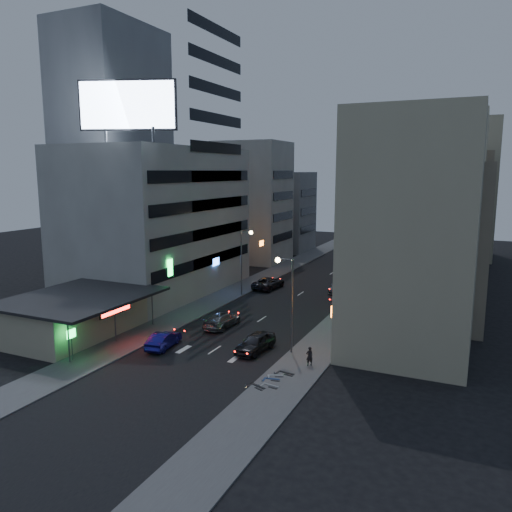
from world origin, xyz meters
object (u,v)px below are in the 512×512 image
Objects in this scene: parked_car_left at (269,283)px; scooter_black_a at (266,381)px; parked_car_right_mid at (340,297)px; scooter_silver_b at (283,368)px; scooter_silver_a at (280,379)px; parked_car_right_near at (255,343)px; road_car_blue at (164,340)px; road_car_silver at (222,320)px; person at (309,356)px; scooter_black_b at (295,367)px; scooter_blue at (281,372)px; parked_car_right_far at (339,286)px.

scooter_black_a is (11.97, -28.29, -0.06)m from parked_car_left.
parked_car_right_mid is 2.35× the size of scooter_silver_b.
parked_car_right_mid is 24.83m from scooter_silver_a.
parked_car_right_near is 2.42× the size of scooter_black_a.
parked_car_right_near reaches higher than road_car_blue.
person is at bearing 152.90° from road_car_silver.
scooter_black_b is (-0.41, -2.10, -0.16)m from person.
parked_car_right_mid reaches higher than scooter_silver_b.
road_car_blue is (-7.65, -2.46, -0.09)m from parked_car_right_near.
parked_car_left is at bearing -96.48° from road_car_blue.
parked_car_right_near is 18.90m from parked_car_right_mid.
road_car_silver reaches higher than scooter_silver_a.
parked_car_right_mid is at bearing 23.75° from scooter_black_a.
scooter_silver_b is at bearing -2.08° from scooter_blue.
road_car_blue is at bearing -110.71° from parked_car_right_far.
parked_car_right_mid is 2.09× the size of scooter_black_a.
scooter_black_b is (0.23, 2.54, 0.03)m from scooter_silver_a.
road_car_silver is (-5.83, 4.74, -0.07)m from parked_car_right_near.
scooter_black_a is 1.01× the size of scooter_silver_a.
scooter_black_b reaches higher than scooter_blue.
scooter_blue is at bearing 160.89° from scooter_black_b.
parked_car_left is 2.86× the size of scooter_black_a.
road_car_silver reaches higher than scooter_black_a.
parked_car_right_mid is 2.22× the size of scooter_blue.
parked_car_right_near is 2.33× the size of scooter_black_b.
scooter_silver_a reaches higher than scooter_blue.
parked_car_right_near is 0.93× the size of parked_car_right_far.
parked_car_right_far reaches higher than road_car_blue.
parked_car_right_mid is 16.18m from road_car_silver.
parked_car_right_far reaches higher than scooter_silver_b.
parked_car_right_near is 23.88m from parked_car_right_far.
road_car_silver is 2.50× the size of scooter_black_b.
parked_car_right_mid reaches higher than scooter_blue.
person is 2.85m from scooter_silver_b.
scooter_blue is at bearing 166.55° from scooter_silver_b.
road_car_silver reaches higher than scooter_black_b.
road_car_silver is at bearing 60.63° from scooter_black_a.
road_car_silver is 14.94m from scooter_black_a.
scooter_silver_a is at bearing -45.88° from parked_car_right_near.
road_car_silver is at bearing -111.72° from road_car_blue.
parked_car_left reaches higher than scooter_silver_a.
scooter_black_a is 1.00m from scooter_silver_a.
parked_car_left reaches higher than scooter_silver_b.
road_car_silver is (1.82, 7.20, 0.02)m from road_car_blue.
parked_car_right_near is at bearing 25.20° from scooter_silver_b.
parked_car_right_mid is 2.62× the size of person.
scooter_black_b is at bearing -37.73° from scooter_blue.
parked_car_right_mid is at bearing 14.40° from scooter_silver_a.
scooter_blue is at bearing 120.27° from parked_car_left.
parked_car_right_near is 7.55m from scooter_silver_a.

